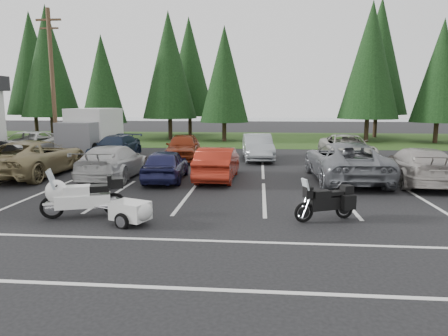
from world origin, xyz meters
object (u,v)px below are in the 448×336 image
(car_far_4, at_px, (347,148))
(touring_motorcycle, at_px, (83,192))
(car_near_7, at_px, (418,166))
(car_far_3, at_px, (258,147))
(box_truck, at_px, (89,131))
(car_near_2, at_px, (35,158))
(utility_pole, at_px, (52,80))
(car_near_5, at_px, (218,163))
(car_far_2, at_px, (183,147))
(car_near_3, at_px, (114,162))
(cargo_trailer, at_px, (130,213))
(car_far_1, at_px, (115,147))
(car_near_4, at_px, (166,165))
(car_near_6, at_px, (345,161))
(car_far_0, at_px, (28,145))
(adventure_motorcycle, at_px, (325,199))

(car_far_4, height_order, touring_motorcycle, car_far_4)
(car_near_7, xyz_separation_m, car_far_4, (-1.56, 6.12, 0.01))
(car_far_3, bearing_deg, car_far_4, -7.79)
(box_truck, xyz_separation_m, car_near_2, (0.89, -7.96, -0.64))
(car_near_7, xyz_separation_m, touring_motorcycle, (-11.48, -5.91, -0.02))
(car_near_2, xyz_separation_m, car_near_7, (16.57, -0.42, -0.07))
(utility_pole, height_order, car_near_5, utility_pole)
(car_far_2, distance_m, car_far_4, 9.25)
(touring_motorcycle, bearing_deg, car_near_3, 82.66)
(cargo_trailer, bearing_deg, car_near_7, 54.90)
(car_far_4, bearing_deg, car_far_1, -179.87)
(car_near_7, bearing_deg, car_far_4, -71.07)
(car_near_5, distance_m, car_far_1, 8.84)
(car_near_2, relative_size, car_far_3, 1.30)
(box_truck, xyz_separation_m, car_near_4, (7.08, -8.67, -0.78))
(car_near_2, distance_m, car_far_4, 16.06)
(box_truck, distance_m, car_far_1, 3.62)
(car_near_3, height_order, touring_motorcycle, car_near_3)
(car_far_3, relative_size, car_far_4, 0.83)
(car_far_2, distance_m, cargo_trailer, 12.41)
(car_near_6, bearing_deg, cargo_trailer, 42.70)
(car_near_6, relative_size, car_far_1, 1.25)
(car_near_3, bearing_deg, car_far_0, -38.82)
(car_near_5, xyz_separation_m, car_far_1, (-6.66, 5.82, -0.02))
(car_near_4, relative_size, car_near_7, 0.77)
(box_truck, height_order, car_far_4, box_truck)
(car_near_4, distance_m, car_near_6, 7.58)
(car_near_4, bearing_deg, utility_pole, -45.04)
(car_far_0, bearing_deg, cargo_trailer, -50.88)
(car_near_2, bearing_deg, car_near_3, 174.54)
(car_far_3, distance_m, adventure_motorcycle, 12.14)
(car_near_6, xyz_separation_m, touring_motorcycle, (-8.64, -6.33, -0.10))
(car_far_2, xyz_separation_m, car_far_4, (9.25, 0.29, -0.02))
(car_far_4, distance_m, cargo_trailer, 15.15)
(car_near_4, height_order, car_near_7, car_near_7)
(car_near_2, distance_m, adventure_motorcycle, 13.41)
(car_near_7, relative_size, cargo_trailer, 3.61)
(car_near_3, relative_size, car_far_4, 0.93)
(utility_pole, bearing_deg, car_far_3, -6.80)
(car_near_4, height_order, car_far_4, car_far_4)
(car_near_4, bearing_deg, car_near_7, 178.61)
(car_near_2, distance_m, car_far_1, 5.79)
(car_near_5, bearing_deg, car_far_4, -136.05)
(car_near_6, bearing_deg, car_near_5, 1.15)
(adventure_motorcycle, bearing_deg, cargo_trailer, 166.85)
(car_near_4, distance_m, car_near_5, 2.20)
(car_near_4, height_order, car_near_5, car_near_5)
(car_near_2, xyz_separation_m, car_near_6, (13.74, 0.01, 0.01))
(box_truck, xyz_separation_m, cargo_trailer, (7.58, -14.91, -1.12))
(utility_pole, bearing_deg, car_near_7, -22.02)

